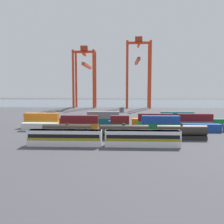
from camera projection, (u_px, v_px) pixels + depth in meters
The scene contains 29 objects.
ground_plane at pixel (134, 116), 123.56m from camera, with size 420.00×420.00×0.00m, color #424247.
harbour_water at pixel (129, 103), 229.82m from camera, with size 400.00×110.00×0.01m, color slate.
passenger_train at pixel (103, 137), 60.42m from camera, with size 37.16×3.14×3.90m.
freight_tank_row at pixel (124, 132), 68.81m from camera, with size 45.33×2.85×4.31m.
shipping_container_0 at pixel (40, 127), 81.81m from camera, with size 12.10×2.44×2.60m, color silver.
shipping_container_1 at pixel (80, 127), 81.24m from camera, with size 12.10×2.44×2.60m, color orange.
shipping_container_2 at pixel (80, 119), 80.98m from camera, with size 12.10×2.44×2.60m, color maroon.
shipping_container_3 at pixel (120, 127), 80.67m from camera, with size 6.04×2.44×2.60m, color #197538.
shipping_container_4 at pixel (120, 119), 80.41m from camera, with size 6.04×2.44×2.60m, color maroon.
shipping_container_5 at pixel (160, 128), 80.10m from camera, with size 12.10×2.44×2.60m, color #197538.
shipping_container_6 at pixel (161, 120), 79.84m from camera, with size 12.10×2.44×2.60m, color #1C4299.
shipping_container_7 at pixel (202, 128), 79.53m from camera, with size 12.10×2.44×2.60m, color #1C4299.
shipping_container_11 at pixel (42, 124), 88.38m from camera, with size 12.10×2.44×2.60m, color gold.
shipping_container_12 at pixel (42, 117), 88.12m from camera, with size 12.10×2.44×2.60m, color orange.
shipping_container_13 at pixel (79, 124), 87.79m from camera, with size 6.04×2.44×2.60m, color maroon.
shipping_container_14 at pixel (117, 124), 87.21m from camera, with size 6.04×2.44×2.60m, color #1C4299.
shipping_container_15 at pixel (155, 125), 86.63m from camera, with size 12.10×2.44×2.60m, color #197538.
shipping_container_16 at pixel (156, 117), 86.37m from camera, with size 12.10×2.44×2.60m, color maroon.
shipping_container_17 at pixel (194, 125), 86.05m from camera, with size 12.10×2.44×2.60m, color slate.
shipping_container_18 at pixel (195, 117), 85.79m from camera, with size 12.10×2.44×2.60m, color maroon.
shipping_container_19 at pixel (67, 122), 94.54m from camera, with size 6.04×2.44×2.60m, color maroon.
shipping_container_20 at pixel (103, 122), 93.94m from camera, with size 12.10×2.44×2.60m, color #146066.
shipping_container_21 at pixel (103, 115), 93.69m from camera, with size 12.10×2.44×2.60m, color slate.
shipping_container_22 at pixel (140, 122), 93.34m from camera, with size 6.04×2.44×2.60m, color orange.
shipping_container_23 at pixel (177, 122), 92.75m from camera, with size 12.10×2.44×2.60m, color #197538.
shipping_container_24 at pixel (177, 115), 92.49m from camera, with size 12.10×2.44×2.60m, color #146066.
shipping_container_25 at pixel (214, 122), 92.15m from camera, with size 12.10×2.44×2.60m, color #197538.
gantry_crane_west at pixel (85, 71), 176.52m from camera, with size 15.63×39.56×42.98m.
gantry_crane_central at pixel (138, 66), 174.31m from camera, with size 17.14×39.49×48.82m.
Camera 1 is at (-5.71, -83.11, 14.30)m, focal length 39.63 mm.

